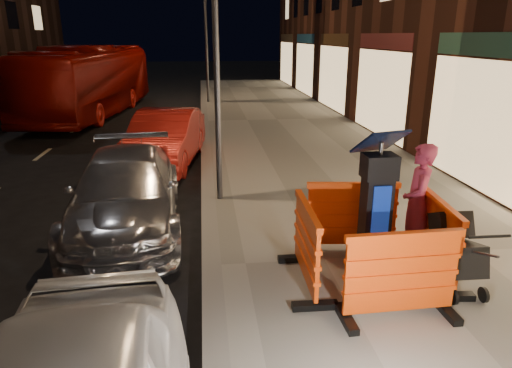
{
  "coord_description": "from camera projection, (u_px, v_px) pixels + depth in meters",
  "views": [
    {
      "loc": [
        -0.04,
        -6.26,
        3.49
      ],
      "look_at": [
        0.8,
        1.0,
        1.1
      ],
      "focal_mm": 32.0,
      "sensor_mm": 36.0,
      "label": 1
    }
  ],
  "objects": [
    {
      "name": "barrier_kerbside",
      "position": [
        306.0,
        246.0,
        6.29
      ],
      "size": [
        0.64,
        1.49,
        1.15
      ],
      "primitive_type": "cube",
      "rotation": [
        0.0,
        0.0,
        1.55
      ],
      "color": "#FF4A0B",
      "rests_on": "sidewalk"
    },
    {
      "name": "kerb",
      "position": [
        212.0,
        270.0,
        6.98
      ],
      "size": [
        0.3,
        60.0,
        0.15
      ],
      "primitive_type": "cube",
      "color": "slate",
      "rests_on": "ground"
    },
    {
      "name": "sidewalk",
      "position": [
        399.0,
        259.0,
        7.31
      ],
      "size": [
        6.0,
        60.0,
        0.15
      ],
      "primitive_type": "cube",
      "color": "gray",
      "rests_on": "ground"
    },
    {
      "name": "bus_doubledecker",
      "position": [
        95.0,
        115.0,
        20.98
      ],
      "size": [
        3.83,
        11.26,
        3.07
      ],
      "primitive_type": "imported",
      "rotation": [
        0.0,
        0.0,
        -0.12
      ],
      "color": "#880A03",
      "rests_on": "ground"
    },
    {
      "name": "barrier_back",
      "position": [
        352.0,
        217.0,
        7.29
      ],
      "size": [
        1.54,
        0.77,
        1.15
      ],
      "primitive_type": "cube",
      "rotation": [
        0.0,
        0.0,
        -0.11
      ],
      "color": "#FF4A0B",
      "rests_on": "sidewalk"
    },
    {
      "name": "barrier_bldgside",
      "position": [
        437.0,
        239.0,
        6.5
      ],
      "size": [
        0.75,
        1.53,
        1.15
      ],
      "primitive_type": "cube",
      "rotation": [
        0.0,
        0.0,
        1.48
      ],
      "color": "#FF4A0B",
      "rests_on": "sidewalk"
    },
    {
      "name": "barrier_front",
      "position": [
        401.0,
        276.0,
        5.5
      ],
      "size": [
        1.49,
        0.65,
        1.15
      ],
      "primitive_type": "cube",
      "rotation": [
        0.0,
        0.0,
        0.03
      ],
      "color": "#FF4A0B",
      "rests_on": "sidewalk"
    },
    {
      "name": "street_lamp_mid",
      "position": [
        216.0,
        54.0,
        8.88
      ],
      "size": [
        0.12,
        0.12,
        6.0
      ],
      "primitive_type": "cylinder",
      "color": "#3F3F44",
      "rests_on": "sidewalk"
    },
    {
      "name": "car_silver",
      "position": [
        129.0,
        226.0,
        8.74
      ],
      "size": [
        2.29,
        4.94,
        1.4
      ],
      "primitive_type": "imported",
      "rotation": [
        0.0,
        0.0,
        0.07
      ],
      "color": "silver",
      "rests_on": "ground"
    },
    {
      "name": "parking_kiosk",
      "position": [
        375.0,
        212.0,
        6.25
      ],
      "size": [
        0.69,
        0.69,
        2.07
      ],
      "primitive_type": "cube",
      "rotation": [
        0.0,
        0.0,
        -0.06
      ],
      "color": "black",
      "rests_on": "sidewalk"
    },
    {
      "name": "man",
      "position": [
        417.0,
        204.0,
        6.87
      ],
      "size": [
        0.66,
        0.79,
        1.85
      ],
      "primitive_type": "imported",
      "rotation": [
        0.0,
        0.0,
        -1.95
      ],
      "color": "#992A47",
      "rests_on": "sidewalk"
    },
    {
      "name": "ground_plane",
      "position": [
        212.0,
        274.0,
        7.01
      ],
      "size": [
        120.0,
        120.0,
        0.0
      ],
      "primitive_type": "plane",
      "color": "black",
      "rests_on": "ground"
    },
    {
      "name": "stroller",
      "position": [
        458.0,
        254.0,
        6.17
      ],
      "size": [
        0.57,
        0.85,
        1.05
      ],
      "primitive_type": "cube",
      "rotation": [
        0.0,
        0.0,
        -0.03
      ],
      "color": "black",
      "rests_on": "sidewalk"
    },
    {
      "name": "car_red",
      "position": [
        167.0,
        164.0,
        12.95
      ],
      "size": [
        2.24,
        4.74,
        1.5
      ],
      "primitive_type": "imported",
      "rotation": [
        0.0,
        0.0,
        -0.15
      ],
      "color": "#9F1A14",
      "rests_on": "ground"
    },
    {
      "name": "street_lamp_far",
      "position": [
        206.0,
        42.0,
        23.04
      ],
      "size": [
        0.12,
        0.12,
        6.0
      ],
      "primitive_type": "cylinder",
      "color": "#3F3F44",
      "rests_on": "sidewalk"
    }
  ]
}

